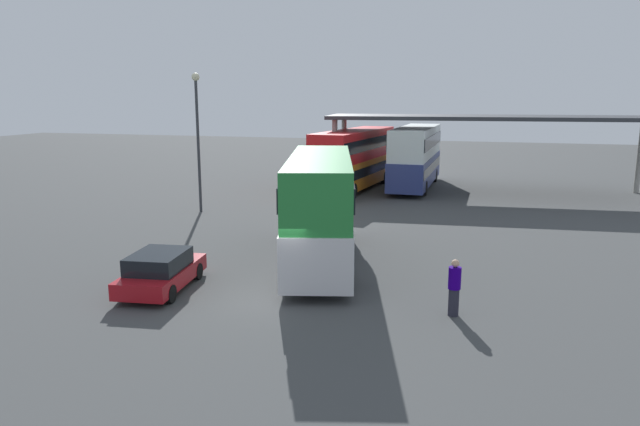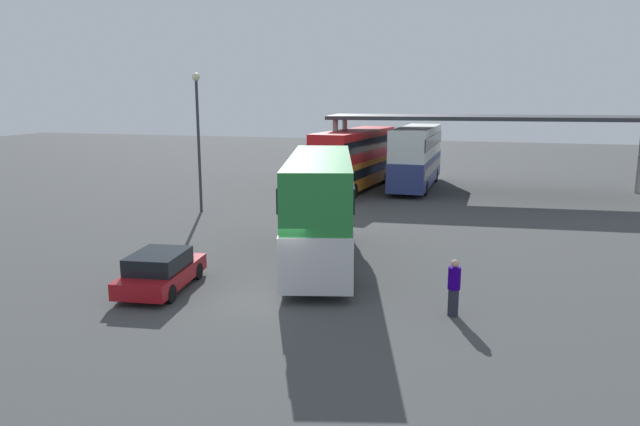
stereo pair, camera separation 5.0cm
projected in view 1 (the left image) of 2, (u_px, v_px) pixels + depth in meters
ground_plane at (277, 296)px, 19.40m from camera, size 140.00×140.00×0.00m
double_decker_main at (320, 205)px, 22.89m from camera, size 4.83×10.40×4.24m
parked_hatchback at (161, 271)px, 19.85m from camera, size 2.26×4.18×1.35m
double_decker_near_canopy at (355, 157)px, 40.81m from camera, size 3.90×11.57×4.19m
double_decker_mid_row at (416, 155)px, 41.60m from camera, size 2.65×10.66×4.36m
depot_canopy at (490, 121)px, 38.67m from camera, size 21.84×7.21×5.23m
lamppost_tall at (198, 126)px, 32.46m from camera, size 0.44×0.44×7.78m
pedestrian_waiting at (454, 288)px, 17.47m from camera, size 0.38×0.38×1.76m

